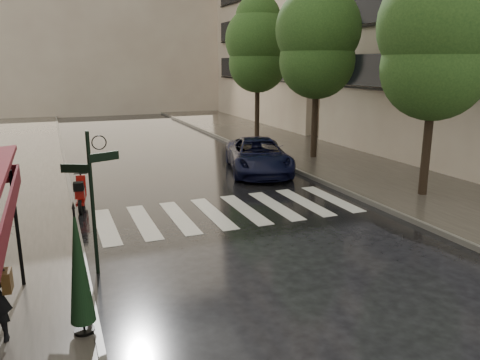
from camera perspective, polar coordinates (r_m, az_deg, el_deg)
ground at (r=8.35m, az=-6.15°, el=-18.06°), size 120.00×120.00×0.00m
sidewalk_far at (r=22.80m, az=10.53°, el=2.79°), size 5.50×60.00×0.12m
curb_near at (r=19.33m, az=-20.24°, el=0.17°), size 0.12×60.00×0.16m
curb_far at (r=21.44m, az=4.19°, el=2.32°), size 0.12×60.00×0.16m
crosswalk at (r=14.40m, az=-1.35°, el=-3.81°), size 7.85×3.20×0.01m
signpost at (r=10.19m, az=-17.60°, el=-1.36°), size 1.17×0.29×3.10m
tree_near at (r=16.48m, az=22.97°, el=16.11°), size 3.80×3.80×7.99m
tree_mid at (r=22.01m, az=9.47°, el=16.92°), size 3.80×3.80×8.34m
tree_far at (r=28.31m, az=2.17°, el=16.14°), size 3.80×3.80×8.16m
scooter at (r=15.30m, az=-18.86°, el=-1.67°), size 0.50×1.56×1.03m
parked_car at (r=19.39m, az=2.22°, el=2.99°), size 3.57×5.49×1.40m
parasol_back at (r=7.97m, az=-19.07°, el=-9.88°), size 0.41×0.41×2.18m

